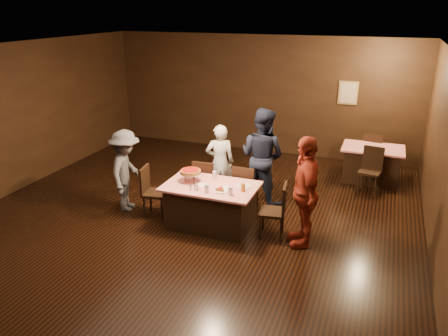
{
  "coord_description": "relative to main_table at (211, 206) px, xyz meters",
  "views": [
    {
      "loc": [
        3.09,
        -5.84,
        3.69
      ],
      "look_at": [
        0.56,
        0.86,
        1.0
      ],
      "focal_mm": 35.0,
      "sensor_mm": 36.0,
      "label": 1
    }
  ],
  "objects": [
    {
      "name": "room",
      "position": [
        -0.43,
        -0.55,
        1.75
      ],
      "size": [
        10.0,
        10.04,
        3.02
      ],
      "color": "black",
      "rests_on": "ground"
    },
    {
      "name": "main_table",
      "position": [
        0.0,
        0.0,
        0.0
      ],
      "size": [
        1.6,
        1.0,
        0.77
      ],
      "primitive_type": "cube",
      "color": "red",
      "rests_on": "ground"
    },
    {
      "name": "back_table",
      "position": [
        2.51,
        3.22,
        0.0
      ],
      "size": [
        1.3,
        0.9,
        0.77
      ],
      "primitive_type": "cube",
      "color": "red",
      "rests_on": "ground"
    },
    {
      "name": "chair_far_left",
      "position": [
        -0.4,
        0.75,
        0.09
      ],
      "size": [
        0.43,
        0.43,
        0.95
      ],
      "primitive_type": "cube",
      "rotation": [
        0.0,
        0.0,
        3.18
      ],
      "color": "black",
      "rests_on": "ground"
    },
    {
      "name": "chair_far_right",
      "position": [
        0.4,
        0.75,
        0.09
      ],
      "size": [
        0.43,
        0.43,
        0.95
      ],
      "primitive_type": "cube",
      "rotation": [
        0.0,
        0.0,
        3.12
      ],
      "color": "black",
      "rests_on": "ground"
    },
    {
      "name": "chair_end_left",
      "position": [
        -1.1,
        -0.0,
        0.09
      ],
      "size": [
        0.48,
        0.48,
        0.95
      ],
      "primitive_type": "cube",
      "rotation": [
        0.0,
        0.0,
        1.73
      ],
      "color": "black",
      "rests_on": "ground"
    },
    {
      "name": "chair_end_right",
      "position": [
        1.1,
        -0.0,
        0.09
      ],
      "size": [
        0.48,
        0.48,
        0.95
      ],
      "primitive_type": "cube",
      "rotation": [
        0.0,
        0.0,
        -1.43
      ],
      "color": "black",
      "rests_on": "ground"
    },
    {
      "name": "chair_back_near",
      "position": [
        2.51,
        2.52,
        0.09
      ],
      "size": [
        0.48,
        0.48,
        0.95
      ],
      "primitive_type": "cube",
      "rotation": [
        0.0,
        0.0,
        -0.16
      ],
      "color": "black",
      "rests_on": "ground"
    },
    {
      "name": "chair_back_far",
      "position": [
        2.51,
        3.82,
        0.09
      ],
      "size": [
        0.48,
        0.48,
        0.95
      ],
      "primitive_type": "cube",
      "rotation": [
        0.0,
        0.0,
        2.97
      ],
      "color": "black",
      "rests_on": "ground"
    },
    {
      "name": "diner_white_jacket",
      "position": [
        -0.28,
        1.15,
        0.38
      ],
      "size": [
        0.66,
        0.56,
        1.54
      ],
      "primitive_type": "imported",
      "rotation": [
        0.0,
        0.0,
        3.56
      ],
      "color": "silver",
      "rests_on": "ground"
    },
    {
      "name": "diner_navy_hoodie",
      "position": [
        0.54,
        1.28,
        0.57
      ],
      "size": [
        1.09,
        0.95,
        1.9
      ],
      "primitive_type": "imported",
      "rotation": [
        0.0,
        0.0,
        2.86
      ],
      "color": "#181D31",
      "rests_on": "ground"
    },
    {
      "name": "diner_grey_knit",
      "position": [
        -1.74,
        0.07,
        0.4
      ],
      "size": [
        0.82,
        1.12,
        1.56
      ],
      "primitive_type": "imported",
      "rotation": [
        0.0,
        0.0,
        1.83
      ],
      "color": "#4E4F53",
      "rests_on": "ground"
    },
    {
      "name": "diner_red_shirt",
      "position": [
        1.62,
        -0.04,
        0.53
      ],
      "size": [
        0.81,
        1.16,
        1.83
      ],
      "primitive_type": "imported",
      "rotation": [
        0.0,
        0.0,
        -1.2
      ],
      "color": "#9D301C",
      "rests_on": "ground"
    },
    {
      "name": "pizza_stand",
      "position": [
        -0.4,
        0.05,
        0.57
      ],
      "size": [
        0.38,
        0.38,
        0.22
      ],
      "color": "black",
      "rests_on": "main_table"
    },
    {
      "name": "plate_with_slice",
      "position": [
        0.25,
        -0.18,
        0.41
      ],
      "size": [
        0.25,
        0.25,
        0.06
      ],
      "color": "white",
      "rests_on": "main_table"
    },
    {
      "name": "plate_empty",
      "position": [
        0.55,
        0.15,
        0.39
      ],
      "size": [
        0.25,
        0.25,
        0.01
      ],
      "primitive_type": "cylinder",
      "color": "white",
      "rests_on": "main_table"
    },
    {
      "name": "glass_front_left",
      "position": [
        0.05,
        -0.3,
        0.46
      ],
      "size": [
        0.08,
        0.08,
        0.14
      ],
      "primitive_type": "cylinder",
      "color": "silver",
      "rests_on": "main_table"
    },
    {
      "name": "glass_front_right",
      "position": [
        0.45,
        -0.25,
        0.46
      ],
      "size": [
        0.08,
        0.08,
        0.14
      ],
      "primitive_type": "cylinder",
      "color": "silver",
      "rests_on": "main_table"
    },
    {
      "name": "glass_amber",
      "position": [
        0.6,
        -0.05,
        0.46
      ],
      "size": [
        0.08,
        0.08,
        0.14
      ],
      "primitive_type": "cylinder",
      "color": "#BF7F26",
      "rests_on": "main_table"
    },
    {
      "name": "glass_back",
      "position": [
        -0.05,
        0.3,
        0.46
      ],
      "size": [
        0.08,
        0.08,
        0.14
      ],
      "primitive_type": "cylinder",
      "color": "silver",
      "rests_on": "main_table"
    },
    {
      "name": "condiments",
      "position": [
        -0.18,
        -0.28,
        0.43
      ],
      "size": [
        0.17,
        0.1,
        0.09
      ],
      "color": "silver",
      "rests_on": "main_table"
    },
    {
      "name": "napkin_center",
      "position": [
        0.3,
        -0.0,
        0.39
      ],
      "size": [
        0.19,
        0.19,
        0.01
      ],
      "primitive_type": "cube",
      "rotation": [
        0.0,
        0.0,
        0.21
      ],
      "color": "white",
      "rests_on": "main_table"
    },
    {
      "name": "napkin_left",
      "position": [
        -0.15,
        -0.05,
        0.39
      ],
      "size": [
        0.21,
        0.21,
        0.01
      ],
      "primitive_type": "cube",
      "rotation": [
        0.0,
        0.0,
        -0.35
      ],
      "color": "white",
      "rests_on": "main_table"
    }
  ]
}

